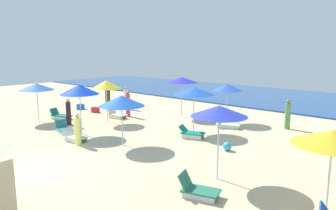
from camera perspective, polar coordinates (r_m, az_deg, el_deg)
ground_plane at (r=12.86m, az=-23.17°, el=-10.93°), size 60.00×60.00×0.00m
ocean at (r=30.65m, az=20.19°, el=1.22°), size 60.00×13.29×0.12m
umbrella_0 at (r=16.91m, az=-15.94°, el=2.78°), size 2.03×2.03×2.66m
lounge_chair_0_0 at (r=17.67m, az=-18.54°, el=-4.23°), size 1.50×0.85×0.64m
lounge_chair_0_1 at (r=16.01m, az=-16.80°, el=-5.59°), size 1.32×0.76×0.59m
umbrella_1 at (r=10.55m, az=9.37°, el=-1.10°), size 1.92×1.92×2.60m
lounge_chair_1_0 at (r=9.85m, az=5.41°, el=-15.12°), size 1.35×0.95×0.71m
umbrella_2 at (r=9.07m, az=28.02°, el=-5.30°), size 2.04×2.04×2.41m
umbrella_3 at (r=19.41m, az=10.83°, el=3.22°), size 1.87×1.87×2.40m
lounge_chair_3_0 at (r=18.26m, az=10.65°, el=-3.44°), size 1.57×1.14×0.65m
umbrella_4 at (r=21.00m, az=-23.00°, el=3.10°), size 2.13×2.13×2.40m
lounge_chair_4_0 at (r=21.38m, az=-19.17°, el=-1.80°), size 1.49×0.99×0.68m
umbrella_5 at (r=14.46m, az=-8.52°, el=0.79°), size 2.14×2.14×2.38m
umbrella_6 at (r=19.45m, az=-11.28°, el=3.71°), size 1.82×1.82×2.60m
lounge_chair_6_0 at (r=20.81m, az=-9.47°, el=-1.70°), size 1.40×0.71×0.68m
umbrella_7 at (r=20.76m, az=2.52°, el=4.64°), size 2.20×2.20×2.67m
umbrella_8 at (r=16.62m, az=4.81°, el=2.59°), size 2.16×2.16×2.48m
lounge_chair_8_0 at (r=15.93m, az=4.28°, el=-5.15°), size 1.40×1.00×0.62m
beachgoer_0 at (r=15.32m, az=-16.24°, el=-4.42°), size 0.41×0.41×1.50m
beachgoer_1 at (r=21.09m, az=-7.36°, el=0.05°), size 0.32×0.32×1.69m
beachgoer_2 at (r=18.85m, az=21.14°, el=-1.69°), size 0.37×0.37×1.70m
beachgoer_3 at (r=25.27m, az=-11.00°, el=1.42°), size 0.51×0.51×1.58m
beachgoer_4 at (r=19.48m, az=-17.81°, el=-1.30°), size 0.39×0.39×1.60m
beachgoer_5 at (r=23.85m, az=-7.71°, el=1.16°), size 0.44×0.44×1.66m
beach_ball_0 at (r=14.21m, az=10.82°, el=-7.47°), size 0.39×0.39×0.39m
cooler_box_1 at (r=22.99m, az=-13.19°, el=-0.85°), size 0.58×0.49×0.38m
cooler_box_2 at (r=24.47m, az=-15.76°, el=-0.29°), size 0.61×0.63×0.40m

